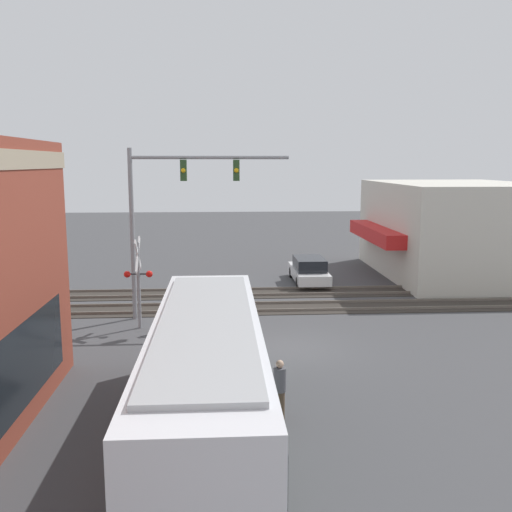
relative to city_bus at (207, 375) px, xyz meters
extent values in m
plane|color=#424244|center=(7.07, -2.80, -1.76)|extent=(120.00, 120.00, 0.00)
cube|color=beige|center=(20.61, -14.65, 1.06)|extent=(12.25, 8.69, 5.65)
cube|color=red|center=(20.61, -9.75, 0.84)|extent=(8.57, 1.20, 0.80)
cube|color=silver|center=(0.01, 0.00, -0.02)|extent=(11.50, 2.55, 2.64)
cube|color=black|center=(0.01, 0.00, 0.38)|extent=(11.27, 2.59, 1.11)
cube|color=#288438|center=(0.01, 0.00, -1.17)|extent=(11.27, 2.58, 0.24)
cube|color=#A5A8AA|center=(0.01, 0.00, 1.37)|extent=(9.77, 2.17, 0.12)
cylinder|color=black|center=(3.56, 0.00, -1.26)|extent=(1.00, 2.57, 1.00)
cylinder|color=gray|center=(11.65, 3.45, 1.96)|extent=(0.20, 0.20, 7.45)
cylinder|color=gray|center=(11.65, 0.06, 5.29)|extent=(0.16, 6.78, 0.16)
cube|color=#284723|center=(11.65, 1.19, 4.74)|extent=(0.30, 0.27, 0.90)
sphere|color=yellow|center=(11.48, 1.19, 4.74)|extent=(0.20, 0.20, 0.20)
cube|color=#284723|center=(11.65, -1.07, 4.74)|extent=(0.30, 0.27, 0.90)
sphere|color=yellow|center=(11.48, -1.07, 4.74)|extent=(0.20, 0.20, 0.20)
cylinder|color=gray|center=(10.16, 3.03, 0.04)|extent=(0.14, 0.14, 3.60)
cube|color=white|center=(10.16, 3.03, 1.34)|extent=(1.41, 0.06, 1.41)
cube|color=white|center=(10.16, 3.03, 1.34)|extent=(1.41, 0.06, 1.41)
cylinder|color=#38383A|center=(10.16, 3.03, 0.54)|extent=(0.08, 0.90, 0.08)
sphere|color=red|center=(10.11, 2.58, 0.54)|extent=(0.28, 0.28, 0.28)
sphere|color=red|center=(10.11, 3.48, 0.54)|extent=(0.28, 0.28, 0.28)
cube|color=#332D28|center=(13.07, -2.80, -1.75)|extent=(2.60, 60.00, 0.03)
cube|color=#6B6056|center=(12.35, -2.80, -1.69)|extent=(0.07, 60.00, 0.15)
cube|color=#6B6056|center=(13.79, -2.80, -1.69)|extent=(0.07, 60.00, 0.15)
cube|color=#332D28|center=(16.27, -2.80, -1.75)|extent=(2.60, 60.00, 0.03)
cube|color=#6B6056|center=(15.55, -2.80, -1.69)|extent=(0.07, 60.00, 0.15)
cube|color=#6B6056|center=(16.99, -2.80, -1.69)|extent=(0.07, 60.00, 0.15)
cube|color=silver|center=(18.78, -5.40, -1.22)|extent=(4.84, 1.80, 0.56)
cube|color=black|center=(18.54, -5.40, -0.61)|extent=(2.66, 1.62, 0.67)
cylinder|color=black|center=(20.28, -5.40, -1.44)|extent=(0.64, 1.82, 0.64)
cylinder|color=black|center=(17.28, -5.40, -1.44)|extent=(0.64, 1.82, 0.64)
cylinder|color=#2D3351|center=(9.71, 1.56, -1.33)|extent=(0.28, 0.28, 0.86)
cylinder|color=#262D4C|center=(9.71, 1.56, -0.54)|extent=(0.34, 0.34, 0.72)
sphere|color=tan|center=(9.71, 1.56, -0.06)|extent=(0.23, 0.23, 0.23)
cylinder|color=#473828|center=(1.26, -1.90, -1.37)|extent=(0.28, 0.28, 0.78)
cylinder|color=#4C4C51|center=(1.26, -1.90, -0.65)|extent=(0.34, 0.34, 0.65)
sphere|color=tan|center=(1.26, -1.90, -0.22)|extent=(0.21, 0.21, 0.21)
camera|label=1|loc=(-13.13, -0.36, 5.06)|focal=40.00mm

